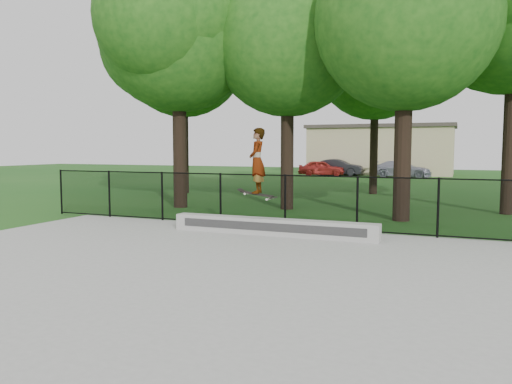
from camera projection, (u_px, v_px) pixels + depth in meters
ground at (173, 283)px, 8.47m from camera, size 100.00×100.00×0.00m
concrete_slab at (173, 281)px, 8.47m from camera, size 14.00×12.00×0.06m
grind_ledge at (272, 227)px, 12.76m from camera, size 5.44×0.40×0.42m
car_a at (321, 168)px, 40.96m from camera, size 4.03×2.45×1.29m
car_b at (338, 167)px, 41.78m from camera, size 3.75×1.48×1.36m
car_c at (402, 169)px, 38.80m from camera, size 4.19×2.00×1.30m
skater_airborne at (257, 162)px, 12.64m from camera, size 0.84×0.68×1.80m
chainlink_fence at (285, 201)px, 13.84m from camera, size 16.06×0.06×1.50m
tree_row at (319, 35)px, 19.77m from camera, size 21.01×14.80×10.80m
distant_building at (381, 149)px, 44.09m from camera, size 12.40×6.40×4.30m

